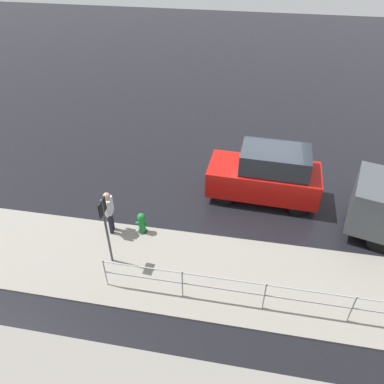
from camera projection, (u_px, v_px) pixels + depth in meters
ground_plane at (261, 193)px, 14.06m from camera, size 60.00×60.00×0.00m
kerb_strip at (257, 280)px, 10.78m from camera, size 24.00×3.20×0.04m
moving_hatchback at (266, 175)px, 13.24m from camera, size 3.97×1.87×2.06m
fire_hydrant at (142, 223)px, 12.15m from camera, size 0.42×0.31×0.80m
pedestrian at (109, 210)px, 11.83m from camera, size 0.29×0.56×1.62m
metal_railing at (309, 298)px, 9.45m from camera, size 10.93×0.04×1.05m
sign_post at (105, 223)px, 10.42m from camera, size 0.07×0.44×2.40m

